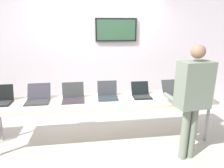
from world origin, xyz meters
TOP-DOWN VIEW (x-y plane):
  - ground at (0.00, 0.00)m, footprint 8.00×8.00m
  - back_wall at (0.01, 1.13)m, footprint 8.00×0.11m
  - workbench at (0.00, 0.00)m, footprint 3.64×0.70m
  - equipment_box at (1.61, 0.08)m, footprint 0.32×0.38m
  - laptop_station_0 at (-1.58, 0.09)m, footprint 0.33×0.31m
  - laptop_station_1 at (-1.03, 0.09)m, footprint 0.36×0.40m
  - laptop_station_2 at (-0.48, 0.06)m, footprint 0.35×0.32m
  - laptop_station_3 at (0.09, 0.09)m, footprint 0.34×0.31m
  - laptop_station_4 at (0.66, 0.08)m, footprint 0.30×0.33m
  - laptop_station_5 at (1.22, 0.08)m, footprint 0.32×0.37m
  - person at (1.18, -0.62)m, footprint 0.48×0.62m
  - paper_sheet at (1.55, -0.17)m, footprint 0.24×0.32m

SIDE VIEW (x-z plane):
  - ground at x=0.00m, z-range -0.04..0.00m
  - workbench at x=0.00m, z-range 0.33..1.07m
  - paper_sheet at x=1.55m, z-range 0.74..0.74m
  - laptop_station_4 at x=0.66m, z-range 0.68..0.91m
  - laptop_station_5 at x=1.22m, z-range 0.68..0.91m
  - laptop_station_1 at x=-1.03m, z-range 0.67..0.92m
  - laptop_station_0 at x=-1.58m, z-range 0.67..0.93m
  - laptop_station_3 at x=0.09m, z-range 0.67..0.94m
  - laptop_station_2 at x=-0.48m, z-range 0.67..0.94m
  - equipment_box at x=1.61m, z-range 0.74..1.02m
  - person at x=1.18m, z-range 0.18..1.85m
  - back_wall at x=0.01m, z-range 0.01..2.67m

